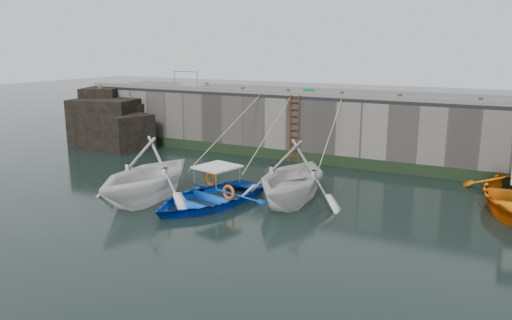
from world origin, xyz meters
The scene contains 20 objects.
ground centered at (0.00, 0.00, 0.00)m, with size 120.00×120.00×0.00m, color black.
quay_back centered at (0.00, 12.50, 1.50)m, with size 30.00×5.00×3.00m, color slate.
road_back centered at (0.00, 12.50, 3.08)m, with size 30.00×5.00×0.16m, color black.
kerb_back centered at (0.00, 10.15, 3.26)m, with size 30.00×0.30×0.20m, color slate.
algae_back centered at (0.00, 9.96, 0.25)m, with size 30.00×0.08×0.50m, color black.
rock_outcrop centered at (-12.92, 9.11, 1.26)m, with size 5.85×4.24×3.41m.
ladder centered at (-2.00, 9.91, 1.59)m, with size 0.51×0.08×3.20m.
boat_near_white centered at (-4.20, 1.76, 0.00)m, with size 4.25×4.92×2.59m, color white.
boat_near_white_rope centered at (-4.20, 7.13, 0.00)m, with size 0.04×6.30×3.10m, color tan, non-canonical shape.
boat_near_blue centered at (-2.00, 2.37, 0.00)m, with size 3.38×4.74×0.98m, color blue.
boat_near_blue_rope centered at (-2.00, 7.44, 0.00)m, with size 0.04×5.75×3.10m, color tan, non-canonical shape.
boat_near_blacktrim centered at (0.51, 4.05, 0.00)m, with size 4.13×4.78×2.52m, color silver.
boat_near_blacktrim_rope centered at (0.51, 8.28, 0.00)m, with size 0.04×4.32×3.10m, color tan, non-canonical shape.
fish_crate centered at (-1.71, 10.92, 3.32)m, with size 0.53×0.38×0.31m, color #167B37.
railing centered at (-8.75, 11.25, 3.36)m, with size 1.60×1.05×1.00m.
bollard_a centered at (-5.00, 10.25, 3.30)m, with size 0.18×0.18×0.28m, color #3F1E0F.
bollard_b centered at (-2.50, 10.25, 3.30)m, with size 0.18×0.18×0.28m, color #3F1E0F.
bollard_c centered at (0.20, 10.25, 3.30)m, with size 0.18×0.18×0.28m, color #3F1E0F.
bollard_d centered at (2.80, 10.25, 3.30)m, with size 0.18×0.18×0.28m, color #3F1E0F.
bollard_e centered at (6.00, 10.25, 3.30)m, with size 0.18×0.18×0.28m, color #3F1E0F.
Camera 1 is at (7.45, -11.73, 5.47)m, focal length 35.00 mm.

